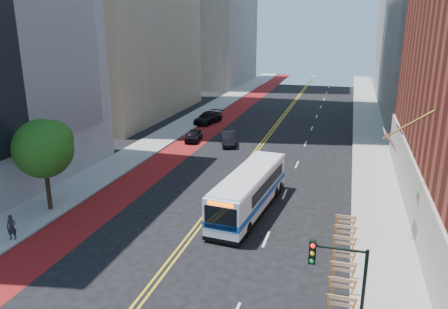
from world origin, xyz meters
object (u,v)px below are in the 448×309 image
car_c (208,118)px  street_tree (44,146)px  car_b (228,139)px  transit_bus (250,190)px  traffic_signal (340,280)px  pedestrian (12,227)px  car_a (194,135)px

car_c → street_tree: bearing=-81.7°
street_tree → car_c: (1.94, 31.18, -4.13)m
street_tree → car_b: 22.81m
transit_bus → car_c: transit_bus is taller
street_tree → traffic_signal: bearing=-24.8°
traffic_signal → car_b: bearing=113.0°
pedestrian → car_a: bearing=63.6°
car_b → car_c: car_c is taller
transit_bus → car_b: 18.29m
transit_bus → car_a: transit_bus is taller
pedestrian → car_b: bearing=54.2°
car_a → car_c: bearing=90.9°
traffic_signal → pedestrian: (-19.95, 4.83, -2.76)m
car_b → pedestrian: bearing=-125.4°
street_tree → transit_bus: bearing=15.8°
car_a → street_tree: bearing=-105.9°
car_b → pedestrian: size_ratio=2.72×
traffic_signal → transit_bus: bearing=116.1°
street_tree → traffic_signal: street_tree is taller
traffic_signal → car_c: bearing=114.7°
street_tree → car_c: 31.51m
transit_bus → car_a: 20.67m
traffic_signal → car_b: traffic_signal is taller
car_c → pedestrian: size_ratio=3.30×
traffic_signal → car_a: bearing=119.1°
transit_bus → car_c: (-12.09, 27.20, -0.83)m
traffic_signal → pedestrian: traffic_signal is taller
transit_bus → pedestrian: size_ratio=6.99×
street_tree → pedestrian: 6.20m
traffic_signal → pedestrian: 20.71m
car_c → car_b: bearing=-48.7°
street_tree → car_a: size_ratio=1.71×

